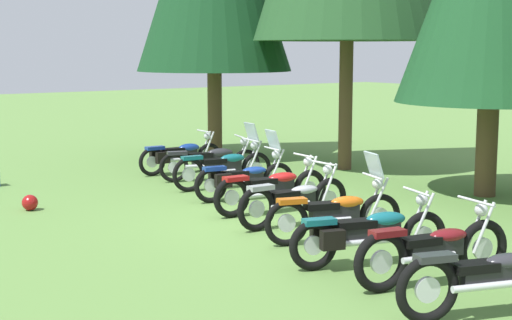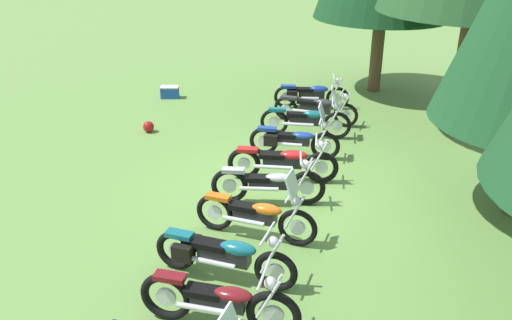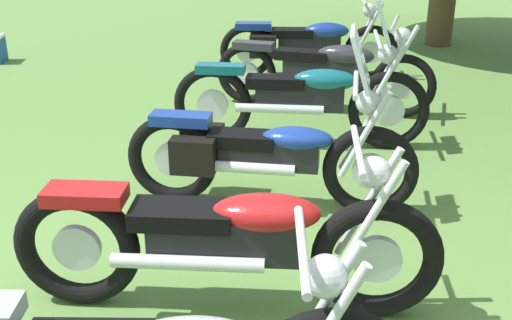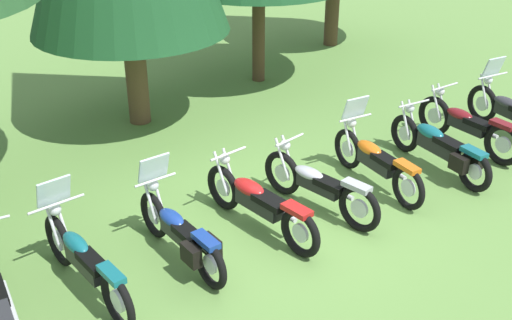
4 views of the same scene
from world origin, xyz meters
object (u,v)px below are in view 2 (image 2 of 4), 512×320
(motorcycle_0, at_px, (310,94))
(motorcycle_8, at_px, (219,302))
(picnic_cooler, at_px, (170,92))
(dropped_helmet, at_px, (149,127))
(motorcycle_3, at_px, (293,139))
(motorcycle_7, at_px, (222,255))
(motorcycle_1, at_px, (316,108))
(motorcycle_6, at_px, (257,215))
(motorcycle_5, at_px, (269,184))
(motorcycle_4, at_px, (283,162))
(motorcycle_2, at_px, (307,120))

(motorcycle_0, distance_m, motorcycle_8, 9.54)
(picnic_cooler, bearing_deg, motorcycle_8, 14.41)
(dropped_helmet, bearing_deg, motorcycle_3, 68.97)
(motorcycle_7, bearing_deg, dropped_helmet, 129.31)
(motorcycle_1, relative_size, motorcycle_8, 1.00)
(motorcycle_6, bearing_deg, dropped_helmet, 138.68)
(motorcycle_5, relative_size, motorcycle_8, 0.99)
(motorcycle_4, bearing_deg, motorcycle_2, 80.96)
(motorcycle_2, distance_m, motorcycle_4, 2.60)
(motorcycle_3, distance_m, motorcycle_7, 4.89)
(motorcycle_8, distance_m, picnic_cooler, 10.55)
(motorcycle_5, height_order, dropped_helmet, motorcycle_5)
(motorcycle_5, bearing_deg, motorcycle_1, 76.43)
(motorcycle_4, distance_m, picnic_cooler, 6.64)
(motorcycle_3, bearing_deg, motorcycle_8, -91.67)
(motorcycle_4, xyz_separation_m, motorcycle_6, (2.26, -0.47, 0.01))
(motorcycle_0, height_order, motorcycle_5, motorcycle_5)
(motorcycle_0, height_order, motorcycle_4, motorcycle_4)
(picnic_cooler, bearing_deg, motorcycle_3, 40.69)
(motorcycle_4, distance_m, motorcycle_7, 3.60)
(motorcycle_5, relative_size, motorcycle_6, 1.03)
(picnic_cooler, bearing_deg, motorcycle_4, 32.01)
(motorcycle_5, xyz_separation_m, picnic_cooler, (-6.64, -3.22, -0.26))
(motorcycle_0, height_order, picnic_cooler, motorcycle_0)
(motorcycle_7, bearing_deg, motorcycle_6, 84.43)
(motorcycle_6, xyz_separation_m, picnic_cooler, (-7.89, -3.04, -0.28))
(motorcycle_1, distance_m, motorcycle_8, 8.33)
(motorcycle_6, bearing_deg, motorcycle_1, 93.69)
(motorcycle_1, relative_size, motorcycle_4, 0.95)
(motorcycle_3, bearing_deg, motorcycle_6, -92.10)
(motorcycle_6, distance_m, dropped_helmet, 5.85)
(motorcycle_1, xyz_separation_m, motorcycle_3, (2.27, -0.68, -0.00))
(picnic_cooler, bearing_deg, motorcycle_5, 25.91)
(motorcycle_4, distance_m, motorcycle_6, 2.31)
(motorcycle_5, distance_m, picnic_cooler, 7.39)
(motorcycle_2, distance_m, motorcycle_5, 3.65)
(motorcycle_2, height_order, motorcycle_7, motorcycle_2)
(dropped_helmet, bearing_deg, motorcycle_6, 31.57)
(motorcycle_5, relative_size, picnic_cooler, 3.97)
(motorcycle_1, xyz_separation_m, motorcycle_2, (1.02, -0.30, 0.03))
(motorcycle_3, bearing_deg, motorcycle_5, -93.72)
(motorcycle_2, relative_size, motorcycle_6, 1.06)
(motorcycle_0, distance_m, motorcycle_1, 1.26)
(motorcycle_1, bearing_deg, motorcycle_3, -89.92)
(motorcycle_0, relative_size, motorcycle_3, 1.03)
(motorcycle_0, relative_size, motorcycle_5, 0.97)
(motorcycle_3, bearing_deg, motorcycle_7, -95.04)
(motorcycle_0, xyz_separation_m, motorcycle_3, (3.53, -0.57, 0.00))
(motorcycle_3, relative_size, motorcycle_4, 0.90)
(motorcycle_5, distance_m, dropped_helmet, 4.95)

